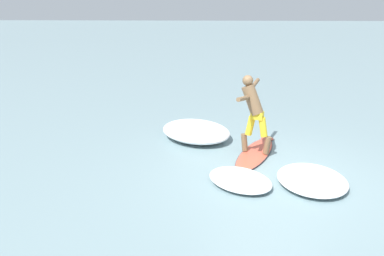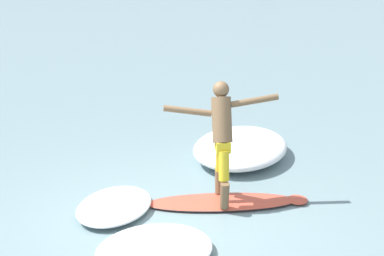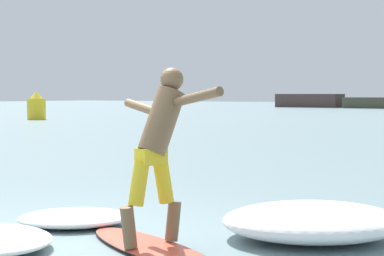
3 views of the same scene
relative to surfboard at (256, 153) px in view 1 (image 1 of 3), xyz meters
The scene contains 6 objects.
ground_plane 1.06m from the surfboard, 167.92° to the right, with size 200.00×200.00×0.00m, color gray.
surfboard is the anchor object (origin of this frame).
surfer 1.06m from the surfboard, 93.86° to the left, with size 1.58×0.86×1.73m.
wave_foam_at_tail 1.75m from the surfboard, 54.33° to the left, with size 2.46×2.43×0.38m.
wave_foam_at_nose 1.60m from the surfboard, 164.40° to the left, with size 1.63×1.62×0.18m.
wave_foam_beside 1.71m from the surfboard, 147.69° to the right, with size 1.54×1.32×0.19m.
Camera 1 is at (-6.93, 1.09, 3.14)m, focal length 35.00 mm.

